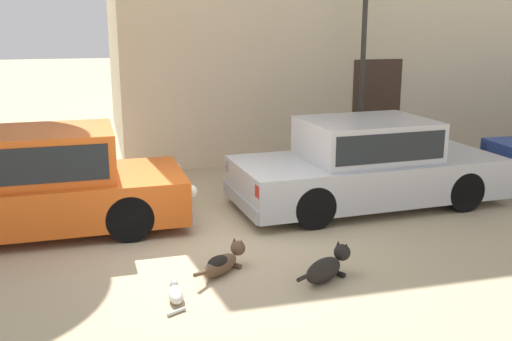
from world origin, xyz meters
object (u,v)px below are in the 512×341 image
at_px(parked_sedan_nearest, 27,180).
at_px(street_lamp, 363,49).
at_px(parked_sedan_second, 367,163).
at_px(stray_cat, 176,294).
at_px(stray_dog_spotted, 328,266).
at_px(stray_dog_tan, 223,261).

relative_size(parked_sedan_nearest, street_lamp, 1.20).
distance_m(parked_sedan_second, street_lamp, 3.09).
distance_m(stray_cat, street_lamp, 7.07).
height_order(parked_sedan_nearest, stray_cat, parked_sedan_nearest).
height_order(parked_sedan_nearest, street_lamp, street_lamp).
distance_m(parked_sedan_nearest, stray_cat, 3.22).
xyz_separation_m(parked_sedan_second, street_lamp, (0.98, 2.42, 1.66)).
distance_m(stray_dog_spotted, stray_cat, 1.77).
bearing_deg(stray_cat, stray_dog_tan, -46.61).
xyz_separation_m(parked_sedan_nearest, stray_cat, (1.68, -2.66, -0.68)).
height_order(stray_dog_spotted, street_lamp, street_lamp).
relative_size(parked_sedan_second, stray_dog_tan, 5.71).
bearing_deg(stray_dog_tan, stray_cat, -179.26).
bearing_deg(parked_sedan_nearest, stray_cat, -58.96).
bearing_deg(parked_sedan_second, stray_cat, -146.01).
xyz_separation_m(stray_dog_spotted, stray_dog_tan, (-1.12, 0.50, -0.02)).
bearing_deg(parked_sedan_second, parked_sedan_nearest, 176.16).
distance_m(stray_dog_spotted, street_lamp, 6.03).
bearing_deg(street_lamp, parked_sedan_nearest, -158.72).
bearing_deg(stray_dog_spotted, parked_sedan_nearest, 112.12).
height_order(parked_sedan_second, stray_dog_tan, parked_sedan_second).
xyz_separation_m(stray_cat, street_lamp, (4.41, 5.03, 2.28)).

